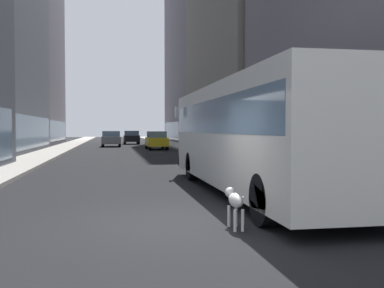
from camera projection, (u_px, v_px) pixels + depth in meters
ground_plane at (124, 148)px, 43.19m from camera, size 120.00×120.00×0.00m
sidewalk_left at (63, 148)px, 42.18m from camera, size 2.40×110.00×0.15m
sidewalk_right at (182, 147)px, 44.20m from camera, size 2.40×110.00×0.15m
building_left_far at (18, 1)px, 52.37m from camera, size 8.52×21.12×33.78m
building_right_mid at (265, 11)px, 38.39m from camera, size 10.49×19.72×24.00m
building_right_far at (209, 11)px, 59.96m from camera, size 9.48×23.13×35.33m
transit_bus at (253, 131)px, 12.60m from camera, size 2.78×11.53×3.05m
car_grey_wagon at (111, 139)px, 46.21m from camera, size 1.92×4.00×1.62m
car_black_suv at (131, 137)px, 53.87m from camera, size 1.84×4.01×1.62m
car_yellow_taxi at (156, 140)px, 39.88m from camera, size 1.74×4.24×1.62m
dalmatian_dog at (235, 201)px, 8.19m from camera, size 0.22×0.96×0.72m
traffic_light_near at (339, 106)px, 12.00m from camera, size 0.24×0.41×3.40m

